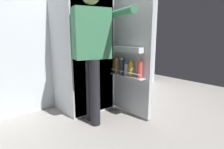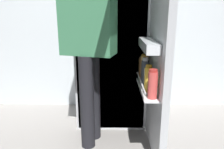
# 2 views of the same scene
# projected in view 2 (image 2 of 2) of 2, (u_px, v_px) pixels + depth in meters

# --- Properties ---
(ground_plane) EXTENTS (5.71, 5.71, 0.00)m
(ground_plane) POSITION_uv_depth(u_px,v_px,m) (111.00, 144.00, 1.99)
(ground_plane) COLOR gray
(kitchen_wall) EXTENTS (4.40, 0.10, 2.50)m
(kitchen_wall) POSITION_uv_depth(u_px,v_px,m) (112.00, 2.00, 2.53)
(kitchen_wall) COLOR silver
(kitchen_wall) RESTS_ON ground_plane
(refrigerator) EXTENTS (0.74, 1.28, 1.61)m
(refrigerator) POSITION_uv_depth(u_px,v_px,m) (114.00, 47.00, 2.25)
(refrigerator) COLOR silver
(refrigerator) RESTS_ON ground_plane
(person) EXTENTS (0.55, 0.79, 1.62)m
(person) POSITION_uv_depth(u_px,v_px,m) (90.00, 34.00, 1.77)
(person) COLOR black
(person) RESTS_ON ground_plane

